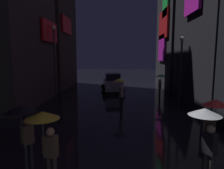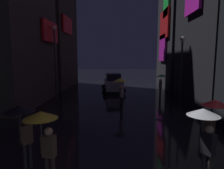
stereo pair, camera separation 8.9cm
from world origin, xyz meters
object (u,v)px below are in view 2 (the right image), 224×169
pedestrian_foreground_right_green (161,79)px  trash_bin (205,127)px  pedestrian_near_crossing_yellow (120,85)px  streetlamp_left_far (55,54)px  pedestrian_midstreet_centre_red (213,112)px  pedestrian_foreground_left_black (22,119)px  streetlamp_right_far (182,62)px  pedestrian_far_right_clear (205,125)px  pedestrian_midstreet_left_yellow (43,128)px  car_distant (113,83)px

pedestrian_foreground_right_green → trash_bin: pedestrian_foreground_right_green is taller
pedestrian_near_crossing_yellow → streetlamp_left_far: 6.74m
pedestrian_midstreet_centre_red → pedestrian_foreground_left_black: bearing=-170.6°
streetlamp_left_far → streetlamp_right_far: bearing=-10.1°
pedestrian_far_right_clear → streetlamp_left_far: bearing=124.9°
pedestrian_midstreet_centre_red → pedestrian_near_crossing_yellow: bearing=114.8°
pedestrian_midstreet_left_yellow → pedestrian_far_right_clear: size_ratio=1.00×
pedestrian_midstreet_left_yellow → trash_bin: (5.83, 3.68, -1.20)m
pedestrian_foreground_left_black → streetlamp_right_far: streetlamp_right_far is taller
pedestrian_near_crossing_yellow → trash_bin: (3.79, -4.81, -1.20)m
pedestrian_foreground_left_black → pedestrian_midstreet_left_yellow: bearing=-36.5°
pedestrian_midstreet_centre_red → car_distant: (-3.90, 13.74, -0.74)m
pedestrian_foreground_left_black → pedestrian_far_right_clear: size_ratio=1.00×
streetlamp_right_far → trash_bin: size_ratio=5.42×
pedestrian_foreground_left_black → pedestrian_midstreet_centre_red: size_ratio=1.00×
pedestrian_foreground_left_black → pedestrian_near_crossing_yellow: (2.97, 7.80, 0.00)m
pedestrian_near_crossing_yellow → pedestrian_foreground_right_green: size_ratio=1.00×
pedestrian_midstreet_centre_red → pedestrian_near_crossing_yellow: size_ratio=1.00×
car_distant → streetlamp_left_far: (-4.76, -3.73, 2.87)m
pedestrian_midstreet_left_yellow → streetlamp_right_far: streetlamp_right_far is taller
trash_bin → streetlamp_left_far: bearing=139.2°
pedestrian_far_right_clear → pedestrian_midstreet_centre_red: 1.50m
pedestrian_foreground_right_green → car_distant: bearing=142.6°
streetlamp_left_far → trash_bin: streetlamp_left_far is taller
pedestrian_midstreet_centre_red → trash_bin: (0.64, 1.98, -1.20)m
pedestrian_midstreet_left_yellow → car_distant: size_ratio=0.49×
pedestrian_midstreet_left_yellow → pedestrian_far_right_clear: (4.39, 0.43, 0.00)m
pedestrian_far_right_clear → trash_bin: size_ratio=2.28×
pedestrian_near_crossing_yellow → streetlamp_right_far: (4.49, 1.44, 1.52)m
pedestrian_foreground_left_black → pedestrian_near_crossing_yellow: bearing=69.1°
pedestrian_midstreet_left_yellow → pedestrian_foreground_right_green: size_ratio=1.00×
pedestrian_far_right_clear → pedestrian_foreground_right_green: (1.15, 11.75, 0.00)m
pedestrian_foreground_left_black → trash_bin: (6.76, 2.99, -1.20)m
pedestrian_midstreet_left_yellow → pedestrian_foreground_left_black: size_ratio=1.00×
pedestrian_foreground_left_black → pedestrian_foreground_right_green: bearing=60.6°
pedestrian_midstreet_left_yellow → streetlamp_left_far: size_ratio=0.34×
pedestrian_far_right_clear → pedestrian_near_crossing_yellow: bearing=106.3°
pedestrian_foreground_right_green → trash_bin: size_ratio=2.28×
pedestrian_near_crossing_yellow → pedestrian_midstreet_centre_red: bearing=-65.2°
pedestrian_near_crossing_yellow → trash_bin: 6.23m
pedestrian_far_right_clear → streetlamp_left_far: size_ratio=0.34×
pedestrian_far_right_clear → trash_bin: pedestrian_far_right_clear is taller
pedestrian_near_crossing_yellow → streetlamp_left_far: (-5.51, 3.23, 2.13)m
pedestrian_midstreet_centre_red → trash_bin: 2.40m
car_distant → streetlamp_right_far: (5.24, -5.52, 2.26)m
car_distant → streetlamp_left_far: size_ratio=0.70×
pedestrian_foreground_right_green → streetlamp_right_far: (0.98, -2.25, 1.52)m
streetlamp_left_far → pedestrian_far_right_clear: bearing=-55.1°
pedestrian_near_crossing_yellow → car_distant: bearing=96.2°
pedestrian_foreground_left_black → pedestrian_far_right_clear: 5.33m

